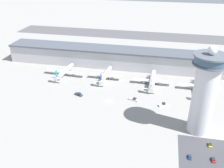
{
  "coord_description": "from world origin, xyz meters",
  "views": [
    {
      "loc": [
        37.47,
        -164.5,
        101.55
      ],
      "look_at": [
        -0.66,
        14.62,
        7.78
      ],
      "focal_mm": 40.0,
      "sensor_mm": 36.0,
      "label": 1
    }
  ],
  "objects_px": {
    "airplane_gate_alpha": "(65,72)",
    "service_truck_fuel": "(163,105)",
    "airplane_gate_charlie": "(152,80)",
    "car_white_wagon": "(190,157)",
    "car_black_suv": "(213,160)",
    "airplane_gate_bravo": "(106,75)",
    "control_tower": "(205,92)",
    "service_truck_catering": "(134,100)",
    "service_truck_baggage": "(79,94)",
    "airplane_gate_delta": "(200,86)",
    "car_maroon_suv": "(210,145)"
  },
  "relations": [
    {
      "from": "airplane_gate_alpha",
      "to": "airplane_gate_bravo",
      "type": "relative_size",
      "value": 1.2
    },
    {
      "from": "airplane_gate_charlie",
      "to": "control_tower",
      "type": "bearing_deg",
      "value": -60.56
    },
    {
      "from": "airplane_gate_alpha",
      "to": "car_black_suv",
      "type": "height_order",
      "value": "airplane_gate_alpha"
    },
    {
      "from": "control_tower",
      "to": "service_truck_catering",
      "type": "height_order",
      "value": "control_tower"
    },
    {
      "from": "airplane_gate_bravo",
      "to": "airplane_gate_delta",
      "type": "distance_m",
      "value": 83.0
    },
    {
      "from": "airplane_gate_bravo",
      "to": "car_white_wagon",
      "type": "xyz_separation_m",
      "value": [
        69.88,
        -88.8,
        -4.08
      ]
    },
    {
      "from": "airplane_gate_delta",
      "to": "service_truck_baggage",
      "type": "distance_m",
      "value": 101.96
    },
    {
      "from": "control_tower",
      "to": "airplane_gate_bravo",
      "type": "relative_size",
      "value": 1.75
    },
    {
      "from": "airplane_gate_charlie",
      "to": "car_black_suv",
      "type": "bearing_deg",
      "value": -65.26
    },
    {
      "from": "airplane_gate_alpha",
      "to": "service_truck_catering",
      "type": "relative_size",
      "value": 4.79
    },
    {
      "from": "car_white_wagon",
      "to": "airplane_gate_bravo",
      "type": "bearing_deg",
      "value": 128.2
    },
    {
      "from": "car_maroon_suv",
      "to": "airplane_gate_delta",
      "type": "bearing_deg",
      "value": 89.7
    },
    {
      "from": "service_truck_fuel",
      "to": "car_black_suv",
      "type": "height_order",
      "value": "service_truck_fuel"
    },
    {
      "from": "control_tower",
      "to": "car_white_wagon",
      "type": "bearing_deg",
      "value": -103.34
    },
    {
      "from": "control_tower",
      "to": "car_black_suv",
      "type": "height_order",
      "value": "control_tower"
    },
    {
      "from": "airplane_gate_delta",
      "to": "service_truck_catering",
      "type": "bearing_deg",
      "value": -151.76
    },
    {
      "from": "service_truck_fuel",
      "to": "car_maroon_suv",
      "type": "height_order",
      "value": "service_truck_fuel"
    },
    {
      "from": "service_truck_baggage",
      "to": "car_black_suv",
      "type": "xyz_separation_m",
      "value": [
        97.38,
        -54.47,
        -0.27
      ]
    },
    {
      "from": "service_truck_catering",
      "to": "car_white_wagon",
      "type": "height_order",
      "value": "service_truck_catering"
    },
    {
      "from": "airplane_gate_delta",
      "to": "car_maroon_suv",
      "type": "relative_size",
      "value": 8.99
    },
    {
      "from": "service_truck_fuel",
      "to": "car_black_suv",
      "type": "xyz_separation_m",
      "value": [
        29.16,
        -52.21,
        -0.38
      ]
    },
    {
      "from": "airplane_gate_delta",
      "to": "service_truck_catering",
      "type": "height_order",
      "value": "airplane_gate_delta"
    },
    {
      "from": "service_truck_fuel",
      "to": "car_maroon_suv",
      "type": "bearing_deg",
      "value": -53.82
    },
    {
      "from": "car_maroon_suv",
      "to": "car_white_wagon",
      "type": "height_order",
      "value": "car_maroon_suv"
    },
    {
      "from": "car_black_suv",
      "to": "service_truck_fuel",
      "type": "bearing_deg",
      "value": 119.18
    },
    {
      "from": "airplane_gate_alpha",
      "to": "car_white_wagon",
      "type": "distance_m",
      "value": 141.11
    },
    {
      "from": "service_truck_fuel",
      "to": "car_black_suv",
      "type": "relative_size",
      "value": 1.67
    },
    {
      "from": "airplane_gate_delta",
      "to": "service_truck_catering",
      "type": "relative_size",
      "value": 4.55
    },
    {
      "from": "airplane_gate_alpha",
      "to": "airplane_gate_delta",
      "type": "relative_size",
      "value": 1.05
    },
    {
      "from": "control_tower",
      "to": "service_truck_catering",
      "type": "bearing_deg",
      "value": 147.89
    },
    {
      "from": "airplane_gate_charlie",
      "to": "service_truck_catering",
      "type": "height_order",
      "value": "airplane_gate_charlie"
    },
    {
      "from": "airplane_gate_delta",
      "to": "service_truck_fuel",
      "type": "xyz_separation_m",
      "value": [
        -29.39,
        -31.5,
        -3.73
      ]
    },
    {
      "from": "airplane_gate_alpha",
      "to": "car_black_suv",
      "type": "xyz_separation_m",
      "value": [
        122.6,
        -88.09,
        -3.63
      ]
    },
    {
      "from": "airplane_gate_bravo",
      "to": "service_truck_baggage",
      "type": "xyz_separation_m",
      "value": [
        -14.74,
        -33.91,
        -3.76
      ]
    },
    {
      "from": "airplane_gate_alpha",
      "to": "service_truck_baggage",
      "type": "distance_m",
      "value": 42.16
    },
    {
      "from": "service_truck_catering",
      "to": "car_white_wagon",
      "type": "relative_size",
      "value": 2.02
    },
    {
      "from": "airplane_gate_alpha",
      "to": "service_truck_fuel",
      "type": "distance_m",
      "value": 100.14
    },
    {
      "from": "service_truck_catering",
      "to": "airplane_gate_bravo",
      "type": "bearing_deg",
      "value": 133.13
    },
    {
      "from": "airplane_gate_alpha",
      "to": "service_truck_catering",
      "type": "bearing_deg",
      "value": -24.67
    },
    {
      "from": "airplane_gate_bravo",
      "to": "service_truck_catering",
      "type": "bearing_deg",
      "value": -46.87
    },
    {
      "from": "control_tower",
      "to": "airplane_gate_charlie",
      "type": "distance_m",
      "value": 72.64
    },
    {
      "from": "airplane_gate_delta",
      "to": "service_truck_fuel",
      "type": "distance_m",
      "value": 43.24
    },
    {
      "from": "airplane_gate_charlie",
      "to": "car_white_wagon",
      "type": "relative_size",
      "value": 8.82
    },
    {
      "from": "control_tower",
      "to": "service_truck_baggage",
      "type": "height_order",
      "value": "control_tower"
    },
    {
      "from": "airplane_gate_delta",
      "to": "service_truck_fuel",
      "type": "height_order",
      "value": "airplane_gate_delta"
    },
    {
      "from": "airplane_gate_charlie",
      "to": "service_truck_baggage",
      "type": "relative_size",
      "value": 4.96
    },
    {
      "from": "airplane_gate_bravo",
      "to": "airplane_gate_charlie",
      "type": "relative_size",
      "value": 0.91
    },
    {
      "from": "airplane_gate_alpha",
      "to": "airplane_gate_charlie",
      "type": "height_order",
      "value": "airplane_gate_charlie"
    },
    {
      "from": "airplane_gate_bravo",
      "to": "airplane_gate_delta",
      "type": "xyz_separation_m",
      "value": [
        82.87,
        -4.68,
        0.08
      ]
    },
    {
      "from": "service_truck_catering",
      "to": "car_maroon_suv",
      "type": "xyz_separation_m",
      "value": [
        51.84,
        -43.13,
        -0.28
      ]
    }
  ]
}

